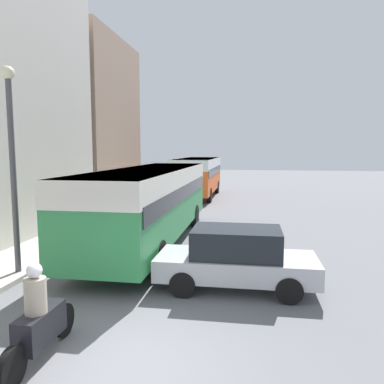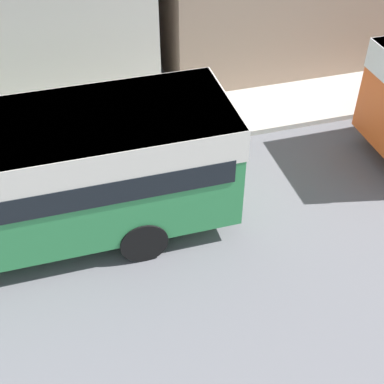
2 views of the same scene
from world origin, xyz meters
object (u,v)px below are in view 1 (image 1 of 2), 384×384
object	(u,v)px
pedestrian_near_curb	(173,179)
pedestrian_walking_away	(148,183)
bus_lead	(151,195)
motorcycle_behind_lead	(39,322)
bus_following	(198,172)
car_crossing	(236,258)

from	to	relation	value
pedestrian_near_curb	pedestrian_walking_away	xyz separation A→B (m)	(-0.92, -4.59, 0.02)
bus_lead	pedestrian_walking_away	bearing A→B (deg)	106.22
pedestrian_near_curb	bus_lead	bearing A→B (deg)	-80.77
bus_lead	motorcycle_behind_lead	size ratio (longest dim) A/B	4.96
motorcycle_behind_lead	pedestrian_near_curb	size ratio (longest dim) A/B	1.27
bus_following	bus_lead	bearing A→B (deg)	-89.11
pedestrian_walking_away	bus_following	bearing A→B (deg)	18.92
bus_following	car_crossing	world-z (taller)	bus_following
bus_following	car_crossing	xyz separation A→B (m)	(3.63, -18.35, -1.09)
motorcycle_behind_lead	pedestrian_near_curb	bearing A→B (deg)	96.90
bus_following	motorcycle_behind_lead	size ratio (longest dim) A/B	4.08
bus_following	car_crossing	distance (m)	18.74
bus_lead	car_crossing	bearing A→B (deg)	-50.73
motorcycle_behind_lead	bus_following	bearing A→B (deg)	91.19
bus_lead	motorcycle_behind_lead	bearing A→B (deg)	-88.27
bus_lead	car_crossing	world-z (taller)	bus_lead
bus_lead	bus_following	world-z (taller)	bus_following
motorcycle_behind_lead	car_crossing	xyz separation A→B (m)	(3.16, 3.87, 0.12)
bus_following	motorcycle_behind_lead	xyz separation A→B (m)	(0.46, -22.23, -1.21)
pedestrian_near_curb	pedestrian_walking_away	distance (m)	4.68
bus_following	motorcycle_behind_lead	distance (m)	22.26
bus_following	pedestrian_near_curb	size ratio (longest dim) A/B	5.17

